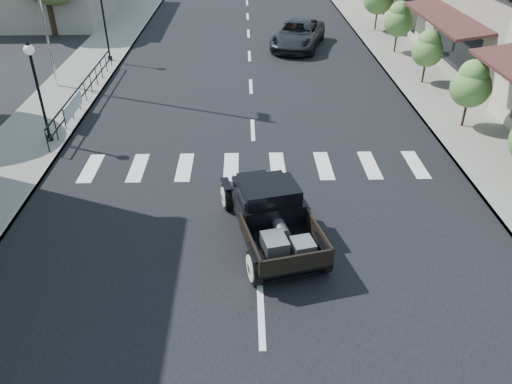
{
  "coord_description": "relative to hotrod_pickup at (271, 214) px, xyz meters",
  "views": [
    {
      "loc": [
        -0.31,
        -11.08,
        8.29
      ],
      "look_at": [
        -0.02,
        0.73,
        1.0
      ],
      "focal_mm": 35.0,
      "sensor_mm": 36.0,
      "label": 1
    }
  ],
  "objects": [
    {
      "name": "road",
      "position": [
        -0.36,
        15.07,
        -0.79
      ],
      "size": [
        14.0,
        80.0,
        0.02
      ],
      "primitive_type": "cube",
      "color": "black",
      "rests_on": "ground"
    },
    {
      "name": "ground",
      "position": [
        -0.36,
        0.07,
        -0.8
      ],
      "size": [
        120.0,
        120.0,
        0.0
      ],
      "primitive_type": "plane",
      "color": "black",
      "rests_on": "ground"
    },
    {
      "name": "second_car",
      "position": [
        2.54,
        18.81,
        -0.04
      ],
      "size": [
        3.97,
        5.96,
        1.52
      ],
      "primitive_type": "imported",
      "rotation": [
        0.0,
        0.0,
        -0.29
      ],
      "color": "black",
      "rests_on": "ground"
    },
    {
      "name": "sidewalk_left",
      "position": [
        -8.86,
        15.07,
        -0.73
      ],
      "size": [
        3.0,
        80.0,
        0.15
      ],
      "primitive_type": "cube",
      "color": "gray",
      "rests_on": "ground"
    },
    {
      "name": "hotrod_pickup",
      "position": [
        0.0,
        0.0,
        0.0
      ],
      "size": [
        3.17,
        4.99,
        1.6
      ],
      "primitive_type": null,
      "rotation": [
        0.0,
        0.0,
        0.23
      ],
      "color": "black",
      "rests_on": "ground"
    },
    {
      "name": "railing",
      "position": [
        -7.66,
        10.07,
        -0.15
      ],
      "size": [
        0.08,
        10.0,
        1.0
      ],
      "primitive_type": null,
      "color": "black",
      "rests_on": "sidewalk_left"
    },
    {
      "name": "lamp_post_b",
      "position": [
        -7.96,
        6.07,
        1.19
      ],
      "size": [
        0.36,
        0.36,
        3.68
      ],
      "primitive_type": null,
      "color": "black",
      "rests_on": "sidewalk_left"
    },
    {
      "name": "lamp_post_c",
      "position": [
        -7.96,
        16.07,
        1.19
      ],
      "size": [
        0.36,
        0.36,
        3.68
      ],
      "primitive_type": null,
      "color": "black",
      "rests_on": "sidewalk_left"
    },
    {
      "name": "road_markings",
      "position": [
        -0.36,
        10.07,
        -0.8
      ],
      "size": [
        12.0,
        60.0,
        0.06
      ],
      "primitive_type": null,
      "color": "silver",
      "rests_on": "ground"
    },
    {
      "name": "banner",
      "position": [
        -7.58,
        8.07,
        -0.35
      ],
      "size": [
        0.04,
        2.2,
        0.6
      ],
      "primitive_type": null,
      "color": "silver",
      "rests_on": "sidewalk_left"
    },
    {
      "name": "sidewalk_right",
      "position": [
        8.14,
        15.07,
        -0.73
      ],
      "size": [
        3.0,
        80.0,
        0.15
      ],
      "primitive_type": "cube",
      "color": "gray",
      "rests_on": "ground"
    },
    {
      "name": "small_tree_d",
      "position": [
        7.94,
        17.29,
        0.68
      ],
      "size": [
        1.6,
        1.6,
        2.66
      ],
      "primitive_type": null,
      "color": "#4E7C39",
      "rests_on": "sidewalk_right"
    },
    {
      "name": "small_tree_e",
      "position": [
        7.94,
        22.2,
        0.92
      ],
      "size": [
        1.88,
        1.88,
        3.14
      ],
      "primitive_type": null,
      "color": "#4E7C39",
      "rests_on": "sidewalk_right"
    },
    {
      "name": "small_tree_c",
      "position": [
        7.94,
        12.13,
        0.55
      ],
      "size": [
        1.44,
        1.44,
        2.39
      ],
      "primitive_type": null,
      "color": "#4E7C39",
      "rests_on": "sidewalk_right"
    },
    {
      "name": "small_tree_b",
      "position": [
        7.94,
        7.0,
        0.62
      ],
      "size": [
        1.52,
        1.52,
        2.54
      ],
      "primitive_type": null,
      "color": "#4E7C39",
      "rests_on": "sidewalk_right"
    }
  ]
}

